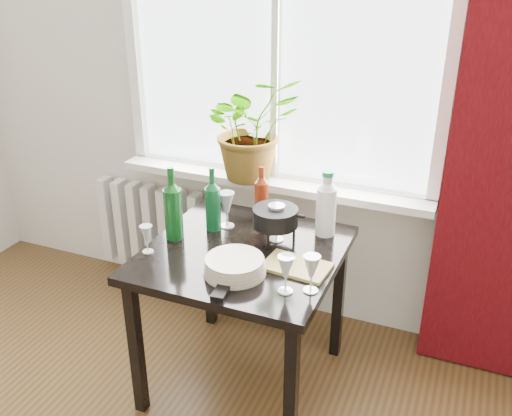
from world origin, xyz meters
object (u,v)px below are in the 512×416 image
at_px(radiator, 159,228).
at_px(wineglass_front_right, 286,274).
at_px(wineglass_front_left, 147,239).
at_px(plate_stack, 235,266).
at_px(bottle_amber, 262,192).
at_px(fondue_pot, 275,225).
at_px(tv_remote, 224,287).
at_px(table, 243,268).
at_px(wineglass_far_right, 311,273).
at_px(cutting_board, 297,266).
at_px(cleaning_bottle, 326,202).
at_px(wineglass_back_center, 276,222).
at_px(potted_plant, 251,128).
at_px(wineglass_back_left, 227,209).
at_px(wine_bottle_right, 213,199).
at_px(wine_bottle_left, 173,203).

relative_size(radiator, wineglass_front_right, 4.90).
relative_size(wineglass_front_left, plate_stack, 0.51).
height_order(bottle_amber, wineglass_front_right, bottle_amber).
distance_m(fondue_pot, tv_remote, 0.46).
bearing_deg(table, tv_remote, -80.04).
xyz_separation_m(wineglass_far_right, tv_remote, (-0.32, -0.12, -0.07)).
relative_size(wineglass_far_right, wineglass_front_left, 1.23).
bearing_deg(bottle_amber, cutting_board, -50.62).
relative_size(bottle_amber, cleaning_bottle, 0.86).
height_order(wineglass_front_right, wineglass_back_center, wineglass_back_center).
height_order(bottle_amber, wineglass_back_center, bottle_amber).
distance_m(potted_plant, wineglass_front_left, 0.84).
distance_m(radiator, tv_remote, 1.36).
relative_size(radiator, wineglass_back_center, 4.40).
relative_size(potted_plant, wineglass_back_left, 3.00).
bearing_deg(cutting_board, tv_remote, -129.42).
distance_m(radiator, table, 1.09).
distance_m(wine_bottle_right, wineglass_back_center, 0.32).
relative_size(table, cleaning_bottle, 2.61).
bearing_deg(tv_remote, wine_bottle_right, 114.49).
bearing_deg(wineglass_front_right, tv_remote, -162.21).
distance_m(radiator, potted_plant, 0.98).
height_order(radiator, wine_bottle_right, wine_bottle_right).
relative_size(potted_plant, wineglass_front_right, 3.35).
xyz_separation_m(potted_plant, cutting_board, (0.47, -0.63, -0.37)).
height_order(cleaning_bottle, wineglass_back_left, cleaning_bottle).
xyz_separation_m(wine_bottle_right, fondue_pot, (0.31, 0.00, -0.08)).
xyz_separation_m(table, wineglass_front_left, (-0.38, -0.18, 0.16)).
xyz_separation_m(wineglass_back_left, cutting_board, (0.44, -0.24, -0.08)).
xyz_separation_m(wineglass_front_left, cutting_board, (0.65, 0.13, -0.06)).
xyz_separation_m(wineglass_back_left, wineglass_front_left, (-0.22, -0.36, -0.02)).
xyz_separation_m(wineglass_front_right, wineglass_far_right, (0.09, 0.04, -0.00)).
bearing_deg(bottle_amber, wineglass_back_center, -51.26).
xyz_separation_m(wine_bottle_right, cutting_board, (0.48, -0.19, -0.15)).
height_order(wineglass_front_right, fondue_pot, same).
distance_m(wine_bottle_left, wineglass_front_right, 0.67).
relative_size(wine_bottle_right, cutting_board, 1.15).
height_order(potted_plant, wineglass_back_left, potted_plant).
bearing_deg(wineglass_back_left, wine_bottle_right, -134.63).
bearing_deg(bottle_amber, tv_remote, -81.17).
bearing_deg(wineglass_front_left, bottle_amber, 56.36).
xyz_separation_m(wineglass_front_right, wineglass_back_left, (-0.45, 0.43, 0.01)).
height_order(wineglass_front_left, plate_stack, wineglass_front_left).
distance_m(potted_plant, wineglass_back_left, 0.49).
xyz_separation_m(radiator, wine_bottle_left, (0.51, -0.64, 0.54)).
bearing_deg(bottle_amber, wineglass_front_left, -123.64).
height_order(bottle_amber, cutting_board, bottle_amber).
bearing_deg(wineglass_front_left, wineglass_back_left, 59.14).
bearing_deg(radiator, fondue_pot, -27.35).
height_order(radiator, wineglass_back_center, wineglass_back_center).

